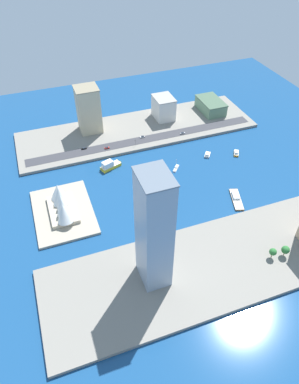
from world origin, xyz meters
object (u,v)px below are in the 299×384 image
Objects in this scene: yacht_sleek_gray at (207,155)px; sedan_silver at (183,133)px; patrol_launch_navy at (144,173)px; opera_landmark at (61,203)px; barge_flat_brown at (236,198)px; water_taxi_orange at (236,153)px; sailboat_small_white at (176,168)px; suv_black at (84,148)px; pickup_red at (107,148)px; office_block_beige at (89,110)px; tower_tall_glass at (154,232)px; terminal_long_green at (211,106)px; van_white at (142,137)px; ferry_yellow_fast at (110,165)px; traffic_light_waterfront at (135,142)px; hotel_broad_white at (164,108)px.

yacht_sleek_gray is 2.01× the size of sedan_silver.
patrol_launch_navy is 0.40× the size of opera_landmark.
barge_flat_brown is 2.37× the size of water_taxi_orange.
sailboat_small_white reaches higher than sedan_silver.
pickup_red is at bearing -107.82° from suv_black.
sailboat_small_white is (-8.27, 35.47, -0.40)m from yacht_sleek_gray.
suv_black is (108.14, 101.02, 2.48)m from barge_flat_brown.
office_block_beige is 0.55× the size of tower_tall_glass.
terminal_long_green is 7.87× the size of van_white.
barge_flat_brown is 5.20× the size of sedan_silver.
yacht_sleek_gray is 94.89m from pickup_red.
sailboat_small_white is at bearing 136.68° from terminal_long_green.
patrol_launch_navy is at bearing 94.53° from yacht_sleek_gray.
tower_tall_glass reaches higher than sedan_silver.
patrol_launch_navy is 3.63× the size of pickup_red.
sedan_silver is 147.39m from opera_landmark.
patrol_launch_navy is 0.79× the size of ferry_yellow_fast.
yacht_sleek_gray is at bearing 151.06° from terminal_long_green.
traffic_light_waterfront reaches higher than water_taxi_orange.
sailboat_small_white is 55.98m from van_white.
hotel_broad_white reaches higher than sedan_silver.
van_white is 58.44m from suv_black.
water_taxi_orange is 163.87m from tower_tall_glass.
ferry_yellow_fast is 36.88m from suv_black.
tower_tall_glass is at bearing 166.19° from traffic_light_waterfront.
tower_tall_glass is 18.00× the size of pickup_red.
barge_flat_brown is 1.05× the size of hotel_broad_white.
water_taxi_orange is at bearing -88.77° from sailboat_small_white.
sailboat_small_white is 49.70m from traffic_light_waterfront.
hotel_broad_white is at bearing 85.39° from terminal_long_green.
terminal_long_green is 148.21m from suv_black.
opera_landmark is at bearing 97.45° from water_taxi_orange.
terminal_long_green is at bearing -75.98° from pickup_red.
water_taxi_orange is 92.91m from hotel_broad_white.
barge_flat_brown is at bearing 174.69° from yacht_sleek_gray.
terminal_long_green reaches higher than van_white.
patrol_launch_navy is at bearing 83.97° from sailboat_small_white.
patrol_launch_navy is 31.55m from ferry_yellow_fast.
patrol_launch_navy is at bearing 171.99° from traffic_light_waterfront.
tower_tall_glass is 17.95× the size of van_white.
water_taxi_orange is at bearing -30.58° from barge_flat_brown.
suv_black is at bearing 39.06° from patrol_launch_navy.
opera_landmark reaches higher than ferry_yellow_fast.
barge_flat_brown is at bearing -150.97° from sailboat_small_white.
suv_black is at bearing 4.48° from tower_tall_glass.
sedan_silver is (46.78, -27.09, 2.73)m from sailboat_small_white.
sailboat_small_white is at bearing -166.71° from van_white.
hotel_broad_white is at bearing -23.56° from tower_tall_glass.
hotel_broad_white reaches higher than opera_landmark.
opera_landmark reaches higher than barge_flat_brown.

